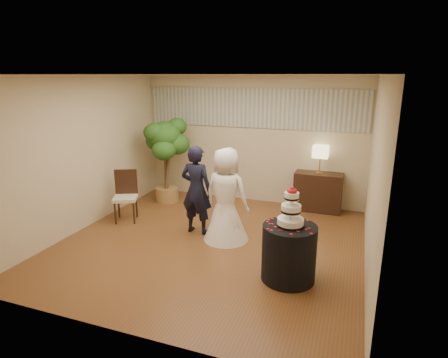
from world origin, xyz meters
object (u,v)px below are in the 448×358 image
at_px(groom, 196,190).
at_px(bride, 226,195).
at_px(wedding_cake, 291,206).
at_px(console, 318,192).
at_px(table_lamp, 320,160).
at_px(ficus_tree, 166,160).
at_px(side_chair, 125,197).
at_px(cake_table, 289,253).

height_order(groom, bride, bride).
bearing_deg(wedding_cake, console, 88.80).
relative_size(bride, table_lamp, 2.82).
xyz_separation_m(groom, ficus_tree, (-1.35, 1.37, 0.15)).
distance_m(console, side_chair, 3.97).
xyz_separation_m(bride, wedding_cake, (1.27, -0.96, 0.27)).
relative_size(table_lamp, side_chair, 0.58).
relative_size(bride, console, 1.67).
xyz_separation_m(console, ficus_tree, (-3.29, -0.56, 0.55)).
xyz_separation_m(wedding_cake, ficus_tree, (-3.23, 2.44, -0.13)).
relative_size(bride, side_chair, 1.64).
xyz_separation_m(cake_table, wedding_cake, (0.00, 0.00, 0.69)).
distance_m(cake_table, table_lamp, 3.08).
relative_size(console, side_chair, 0.98).
height_order(groom, cake_table, groom).
distance_m(groom, table_lamp, 2.75).
bearing_deg(ficus_tree, groom, -45.24).
bearing_deg(cake_table, side_chair, 162.06).
xyz_separation_m(console, side_chair, (-3.48, -1.89, 0.09)).
relative_size(cake_table, side_chair, 0.81).
distance_m(groom, wedding_cake, 2.18).
distance_m(console, ficus_tree, 3.39).
height_order(table_lamp, ficus_tree, ficus_tree).
height_order(wedding_cake, console, wedding_cake).
xyz_separation_m(bride, table_lamp, (1.34, 2.04, 0.29)).
bearing_deg(wedding_cake, bride, 142.95).
height_order(table_lamp, side_chair, table_lamp).
height_order(groom, console, groom).
xyz_separation_m(cake_table, ficus_tree, (-3.23, 2.44, 0.56)).
distance_m(bride, side_chair, 2.18).
relative_size(wedding_cake, table_lamp, 0.97).
xyz_separation_m(cake_table, console, (0.06, 3.00, 0.01)).
xyz_separation_m(table_lamp, side_chair, (-3.48, -1.89, -0.61)).
relative_size(wedding_cake, ficus_tree, 0.29).
bearing_deg(bride, ficus_tree, -28.73).
distance_m(console, table_lamp, 0.70).
relative_size(bride, cake_table, 2.03).
bearing_deg(wedding_cake, ficus_tree, 142.95).
xyz_separation_m(groom, cake_table, (1.87, -1.07, -0.41)).
height_order(console, table_lamp, table_lamp).
bearing_deg(cake_table, bride, 142.95).
distance_m(bride, wedding_cake, 1.62).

